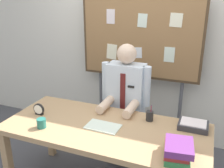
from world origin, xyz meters
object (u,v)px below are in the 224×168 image
(person, at_px, (125,110))
(open_notebook, at_px, (103,127))
(desk_clock, at_px, (39,110))
(paper_tray, at_px, (193,125))
(desk, at_px, (105,134))
(pen_holder, at_px, (150,116))
(book_stack, at_px, (178,150))
(bulletin_board, at_px, (140,39))
(coffee_mug, at_px, (41,123))

(person, bearing_deg, open_notebook, -90.82)
(person, distance_m, open_notebook, 0.62)
(desk_clock, height_order, paper_tray, desk_clock)
(desk, relative_size, desk_clock, 16.12)
(open_notebook, distance_m, pen_holder, 0.46)
(desk, relative_size, pen_holder, 11.63)
(person, height_order, pen_holder, person)
(book_stack, distance_m, open_notebook, 0.72)
(person, height_order, bulletin_board, bulletin_board)
(open_notebook, bearing_deg, book_stack, -16.51)
(person, distance_m, book_stack, 1.07)
(bulletin_board, distance_m, book_stack, 1.59)
(open_notebook, xyz_separation_m, coffee_mug, (-0.51, -0.21, 0.04))
(coffee_mug, bearing_deg, desk, 23.68)
(pen_holder, bearing_deg, desk, -143.42)
(coffee_mug, height_order, pen_holder, pen_holder)
(paper_tray, bearing_deg, bulletin_board, 132.24)
(pen_holder, height_order, paper_tray, pen_holder)
(desk, relative_size, book_stack, 6.19)
(desk_clock, bearing_deg, coffee_mug, -48.47)
(person, distance_m, coffee_mug, 0.98)
(person, xyz_separation_m, paper_tray, (0.75, -0.32, 0.13))
(desk_clock, relative_size, pen_holder, 0.72)
(person, relative_size, open_notebook, 4.59)
(bulletin_board, height_order, open_notebook, bulletin_board)
(bulletin_board, height_order, book_stack, bulletin_board)
(coffee_mug, bearing_deg, book_stack, 0.20)
(person, bearing_deg, book_stack, -50.09)
(book_stack, height_order, paper_tray, book_stack)
(book_stack, bearing_deg, coffee_mug, -179.80)
(person, relative_size, coffee_mug, 16.27)
(open_notebook, bearing_deg, paper_tray, 20.81)
(desk_clock, bearing_deg, paper_tray, 11.27)
(book_stack, bearing_deg, desk_clock, 171.66)
(paper_tray, bearing_deg, person, 156.88)
(bulletin_board, bearing_deg, desk_clock, -122.24)
(coffee_mug, height_order, paper_tray, coffee_mug)
(person, xyz_separation_m, coffee_mug, (-0.52, -0.82, 0.14))
(book_stack, distance_m, paper_tray, 0.50)
(open_notebook, height_order, desk_clock, desk_clock)
(book_stack, xyz_separation_m, coffee_mug, (-1.20, -0.00, -0.02))
(open_notebook, xyz_separation_m, desk_clock, (-0.70, -0.00, 0.05))
(open_notebook, height_order, pen_holder, pen_holder)
(book_stack, bearing_deg, desk, 161.76)
(bulletin_board, bearing_deg, desk, -90.00)
(desk, distance_m, book_stack, 0.73)
(bulletin_board, xyz_separation_m, paper_tray, (0.75, -0.83, -0.59))
(bulletin_board, xyz_separation_m, pen_holder, (0.35, -0.83, -0.57))
(bulletin_board, relative_size, pen_holder, 11.94)
(bulletin_board, height_order, desk_clock, bulletin_board)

